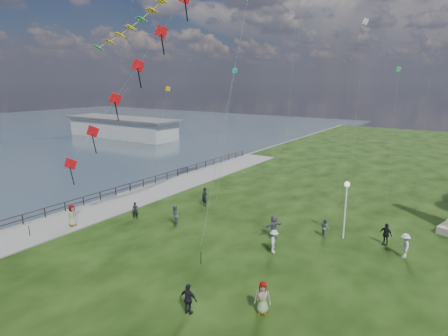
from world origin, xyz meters
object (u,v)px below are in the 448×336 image
Objects in this scene: person_3 at (189,299)px; person_0 at (135,211)px; person_2 at (274,241)px; person_6 at (205,197)px; pier_pavilion at (122,127)px; person_9 at (386,234)px; person_10 at (72,217)px; lamppost at (346,198)px; person_11 at (274,226)px; person_7 at (325,228)px; person_4 at (262,298)px; person_1 at (175,216)px; person_8 at (405,246)px.

person_0 is at bearing -38.89° from person_3.
person_6 is at bearing 41.09° from person_2.
person_9 is (62.13, -28.79, -0.98)m from pier_pavilion.
person_3 is at bearing -38.33° from pier_pavilion.
pier_pavilion is at bearing 40.09° from person_10.
person_11 is at bearing -147.37° from lamppost.
person_0 reaches higher than person_7.
lamppost reaches higher than person_7.
person_4 reaches higher than person_3.
person_2 is at bearing -98.93° from person_3.
person_1 is 12.60m from person_3.
person_11 reaches higher than person_0.
lamppost is 22.40m from person_10.
person_0 is 0.80× the size of person_6.
person_6 is at bearing 25.87° from person_0.
pier_pavilion is 15.46× the size of person_6.
person_4 is at bearing -35.34° from pier_pavilion.
person_10 reaches higher than person_2.
person_8 is (8.33, 13.49, 0.01)m from person_3.
person_9 is at bearing -68.80° from person_2.
person_2 is at bearing 42.96° from person_1.
person_2 is at bearing -83.95° from person_8.
pier_pavilion is 16.16× the size of person_11.
person_4 reaches higher than person_9.
person_1 is 9.28m from person_2.
person_3 is 15.86m from person_8.
person_7 is (2.06, 4.88, -0.13)m from person_2.
person_10 is (-19.03, 1.69, 0.01)m from person_4.
person_1 is 0.97× the size of person_11.
person_7 is 20.89m from person_10.
person_6 is (45.54, -29.32, -0.87)m from pier_pavilion.
person_11 reaches higher than person_10.
person_8 is at bearing 131.98° from person_11.
person_6 reaches higher than person_10.
lamppost is at bearing -117.16° from person_7.
lamppost is 2.56× the size of person_4.
person_6 is (-10.22, 5.33, 0.12)m from person_2.
person_4 is at bearing 139.91° from person_7.
person_0 is 17.11m from person_4.
person_6 is at bearing 44.40° from person_7.
person_6 is (3.05, 6.21, 0.19)m from person_0.
person_1 is at bearing -43.72° from person_11.
person_10 is 0.98× the size of person_11.
person_6 is 1.34× the size of person_7.
lamppost reaches higher than person_3.
person_9 is at bearing 144.25° from person_11.
person_8 is at bearing -21.48° from person_9.
person_1 is (46.47, -34.79, -0.94)m from pier_pavilion.
person_6 reaches higher than person_7.
person_10 reaches higher than person_7.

